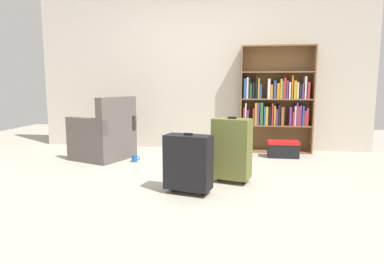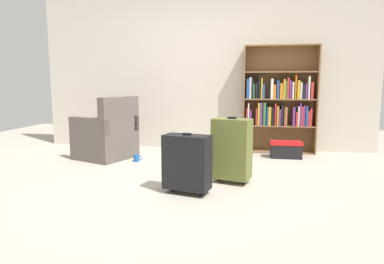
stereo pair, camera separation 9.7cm
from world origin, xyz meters
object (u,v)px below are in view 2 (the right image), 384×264
(bookshelf, at_px, (279,101))
(suitcase_olive, at_px, (232,149))
(storage_box, at_px, (286,149))
(suitcase_black, at_px, (187,162))
(mug, at_px, (137,158))
(armchair, at_px, (107,137))

(bookshelf, distance_m, suitcase_olive, 1.95)
(bookshelf, xyz_separation_m, storage_box, (0.08, -0.41, -0.68))
(storage_box, xyz_separation_m, suitcase_black, (-1.16, -1.82, 0.19))
(bookshelf, distance_m, suitcase_black, 2.53)
(bookshelf, xyz_separation_m, suitcase_black, (-1.07, -2.23, -0.50))
(bookshelf, xyz_separation_m, mug, (-2.01, -0.99, -0.77))
(bookshelf, xyz_separation_m, suitcase_olive, (-0.66, -1.79, -0.44))
(storage_box, relative_size, suitcase_black, 0.74)
(armchair, bearing_deg, suitcase_black, -44.25)
(bookshelf, relative_size, suitcase_olive, 2.29)
(suitcase_black, bearing_deg, bookshelf, 64.35)
(bookshelf, height_order, suitcase_olive, bookshelf)
(armchair, bearing_deg, mug, -16.34)
(mug, height_order, suitcase_olive, suitcase_olive)
(armchair, distance_m, mug, 0.57)
(armchair, height_order, mug, armchair)
(bookshelf, bearing_deg, storage_box, -78.67)
(mug, distance_m, storage_box, 2.17)
(mug, relative_size, suitcase_olive, 0.17)
(mug, distance_m, suitcase_olive, 1.60)
(storage_box, bearing_deg, bookshelf, 101.33)
(armchair, distance_m, suitcase_olive, 2.07)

